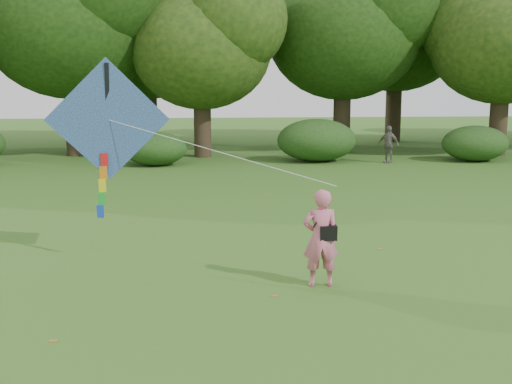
{
  "coord_description": "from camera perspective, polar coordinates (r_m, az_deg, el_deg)",
  "views": [
    {
      "loc": [
        -2.02,
        -9.94,
        3.63
      ],
      "look_at": [
        -1.01,
        2.0,
        1.5
      ],
      "focal_mm": 45.0,
      "sensor_mm": 36.0,
      "label": 1
    }
  ],
  "objects": [
    {
      "name": "fallen_leaves",
      "position": [
        14.95,
        -1.18,
        -3.95
      ],
      "size": [
        10.96,
        14.44,
        0.01
      ],
      "color": "brown",
      "rests_on": "ground"
    },
    {
      "name": "ground",
      "position": [
        10.77,
        6.37,
        -9.68
      ],
      "size": [
        100.0,
        100.0,
        0.0
      ],
      "primitive_type": "plane",
      "color": "#265114",
      "rests_on": "ground"
    },
    {
      "name": "bystander_right",
      "position": [
        28.39,
        11.68,
        4.17
      ],
      "size": [
        0.98,
        0.9,
        1.61
      ],
      "primitive_type": "imported",
      "rotation": [
        0.0,
        0.0,
        -0.68
      ],
      "color": "slate",
      "rests_on": "ground"
    },
    {
      "name": "crossbody_bag",
      "position": [
        11.28,
        6.39,
        -3.55
      ],
      "size": [
        0.43,
        0.2,
        0.7
      ],
      "color": "black",
      "rests_on": "ground"
    },
    {
      "name": "flying_kite",
      "position": [
        12.88,
        -13.01,
        6.09
      ],
      "size": [
        5.32,
        2.22,
        3.15
      ],
      "color": "#224695",
      "rests_on": "ground"
    },
    {
      "name": "tree_line",
      "position": [
        33.08,
        1.66,
        13.51
      ],
      "size": [
        54.7,
        15.3,
        9.48
      ],
      "color": "#3A2D1E",
      "rests_on": "ground"
    },
    {
      "name": "shrub_band",
      "position": [
        27.71,
        -2.1,
        4.34
      ],
      "size": [
        39.15,
        3.22,
        1.88
      ],
      "color": "#264919",
      "rests_on": "ground"
    },
    {
      "name": "man_kite_flyer",
      "position": [
        11.31,
        5.77,
        -4.09
      ],
      "size": [
        0.64,
        0.42,
        1.74
      ],
      "primitive_type": "imported",
      "rotation": [
        0.0,
        0.0,
        3.13
      ],
      "color": "#D36382",
      "rests_on": "ground"
    }
  ]
}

